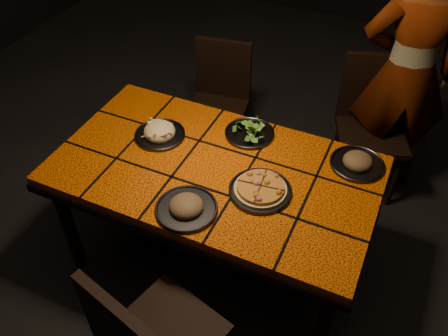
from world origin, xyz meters
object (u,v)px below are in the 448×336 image
at_px(chair_far_right, 372,117).
at_px(dining_table, 215,178).
at_px(plate_pizza, 260,189).
at_px(chair_far_left, 220,95).
at_px(diner, 407,74).
at_px(plate_pasta, 160,133).

bearing_deg(chair_far_right, dining_table, -140.56).
xyz_separation_m(dining_table, chair_far_right, (0.61, 1.06, -0.14)).
bearing_deg(plate_pizza, chair_far_left, 124.36).
distance_m(chair_far_right, diner, 0.34).
relative_size(chair_far_left, diner, 0.52).
bearing_deg(plate_pasta, chair_far_right, 44.49).
height_order(chair_far_right, plate_pasta, chair_far_right).
distance_m(chair_far_left, diner, 1.21).
height_order(chair_far_right, diner, diner).
relative_size(dining_table, chair_far_left, 1.89).
bearing_deg(plate_pasta, chair_far_left, 92.43).
relative_size(chair_far_right, plate_pizza, 3.08).
bearing_deg(diner, dining_table, 41.15).
bearing_deg(diner, plate_pasta, 27.29).
height_order(chair_far_left, plate_pasta, chair_far_left).
xyz_separation_m(plate_pizza, plate_pasta, (-0.64, 0.16, 0.01)).
relative_size(dining_table, chair_far_right, 1.76).
relative_size(chair_far_left, plate_pizza, 2.86).
distance_m(diner, plate_pasta, 1.52).
distance_m(chair_far_right, plate_pizza, 1.19).
bearing_deg(plate_pizza, plate_pasta, 165.69).
height_order(plate_pizza, plate_pasta, plate_pasta).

